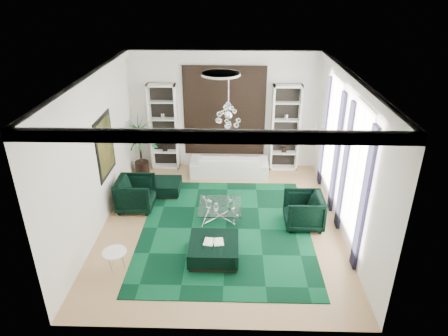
{
  "coord_description": "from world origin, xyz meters",
  "views": [
    {
      "loc": [
        0.31,
        -8.74,
        5.75
      ],
      "look_at": [
        0.07,
        0.5,
        1.32
      ],
      "focal_mm": 32.0,
      "sensor_mm": 36.0,
      "label": 1
    }
  ],
  "objects_px": {
    "ottoman_front": "(214,250)",
    "side_table": "(116,262)",
    "armchair_right": "(303,211)",
    "ottoman_side": "(166,187)",
    "armchair_left": "(136,194)",
    "sofa": "(229,164)",
    "coffee_table": "(220,212)",
    "palm": "(139,138)"
  },
  "relations": [
    {
      "from": "sofa",
      "to": "ottoman_front",
      "type": "height_order",
      "value": "sofa"
    },
    {
      "from": "armchair_right",
      "to": "ottoman_side",
      "type": "relative_size",
      "value": 1.11
    },
    {
      "from": "sofa",
      "to": "armchair_left",
      "type": "xyz_separation_m",
      "value": [
        -2.51,
        -2.16,
        0.09
      ]
    },
    {
      "from": "sofa",
      "to": "coffee_table",
      "type": "xyz_separation_m",
      "value": [
        -0.21,
        -2.6,
        -0.17
      ]
    },
    {
      "from": "sofa",
      "to": "side_table",
      "type": "bearing_deg",
      "value": 63.57
    },
    {
      "from": "sofa",
      "to": "palm",
      "type": "height_order",
      "value": "palm"
    },
    {
      "from": "coffee_table",
      "to": "sofa",
      "type": "bearing_deg",
      "value": 85.48
    },
    {
      "from": "side_table",
      "to": "sofa",
      "type": "bearing_deg",
      "value": 63.57
    },
    {
      "from": "armchair_right",
      "to": "palm",
      "type": "xyz_separation_m",
      "value": [
        -4.74,
        2.91,
        0.77
      ]
    },
    {
      "from": "side_table",
      "to": "armchair_left",
      "type": "bearing_deg",
      "value": 93.09
    },
    {
      "from": "armchair_right",
      "to": "ottoman_side",
      "type": "height_order",
      "value": "armchair_right"
    },
    {
      "from": "armchair_left",
      "to": "sofa",
      "type": "bearing_deg",
      "value": -49.27
    },
    {
      "from": "sofa",
      "to": "ottoman_side",
      "type": "relative_size",
      "value": 2.85
    },
    {
      "from": "sofa",
      "to": "coffee_table",
      "type": "bearing_deg",
      "value": 85.48
    },
    {
      "from": "side_table",
      "to": "armchair_right",
      "type": "bearing_deg",
      "value": 23.68
    },
    {
      "from": "armchair_left",
      "to": "side_table",
      "type": "bearing_deg",
      "value": -176.91
    },
    {
      "from": "ottoman_front",
      "to": "side_table",
      "type": "height_order",
      "value": "side_table"
    },
    {
      "from": "ottoman_side",
      "to": "ottoman_front",
      "type": "xyz_separation_m",
      "value": [
        1.56,
        -2.99,
        0.03
      ]
    },
    {
      "from": "armchair_right",
      "to": "side_table",
      "type": "xyz_separation_m",
      "value": [
        -4.28,
        -1.88,
        -0.19
      ]
    },
    {
      "from": "ottoman_side",
      "to": "coffee_table",
      "type": "bearing_deg",
      "value": -38.8
    },
    {
      "from": "armchair_left",
      "to": "armchair_right",
      "type": "distance_m",
      "value": 4.48
    },
    {
      "from": "side_table",
      "to": "coffee_table",
      "type": "bearing_deg",
      "value": 44.95
    },
    {
      "from": "sofa",
      "to": "palm",
      "type": "distance_m",
      "value": 2.95
    },
    {
      "from": "armchair_left",
      "to": "ottoman_front",
      "type": "bearing_deg",
      "value": -133.59
    },
    {
      "from": "ottoman_side",
      "to": "palm",
      "type": "height_order",
      "value": "palm"
    },
    {
      "from": "armchair_left",
      "to": "coffee_table",
      "type": "xyz_separation_m",
      "value": [
        2.3,
        -0.45,
        -0.26
      ]
    },
    {
      "from": "sofa",
      "to": "ottoman_front",
      "type": "xyz_separation_m",
      "value": [
        -0.28,
        -4.27,
        -0.14
      ]
    },
    {
      "from": "ottoman_front",
      "to": "coffee_table",
      "type": "bearing_deg",
      "value": 87.33
    },
    {
      "from": "palm",
      "to": "ottoman_side",
      "type": "bearing_deg",
      "value": -53.28
    },
    {
      "from": "ottoman_front",
      "to": "side_table",
      "type": "bearing_deg",
      "value": -166.86
    },
    {
      "from": "sofa",
      "to": "ottoman_side",
      "type": "xyz_separation_m",
      "value": [
        -1.85,
        -1.29,
        -0.17
      ]
    },
    {
      "from": "side_table",
      "to": "palm",
      "type": "xyz_separation_m",
      "value": [
        -0.46,
        4.78,
        0.96
      ]
    },
    {
      "from": "armchair_left",
      "to": "ottoman_side",
      "type": "xyz_separation_m",
      "value": [
        0.66,
        0.87,
        -0.26
      ]
    },
    {
      "from": "ottoman_front",
      "to": "side_table",
      "type": "relative_size",
      "value": 2.14
    },
    {
      "from": "ottoman_front",
      "to": "palm",
      "type": "distance_m",
      "value": 5.09
    },
    {
      "from": "coffee_table",
      "to": "ottoman_side",
      "type": "distance_m",
      "value": 2.1
    },
    {
      "from": "coffee_table",
      "to": "side_table",
      "type": "relative_size",
      "value": 2.15
    },
    {
      "from": "armchair_right",
      "to": "ottoman_front",
      "type": "height_order",
      "value": "armchair_right"
    },
    {
      "from": "armchair_left",
      "to": "coffee_table",
      "type": "relative_size",
      "value": 0.89
    },
    {
      "from": "armchair_left",
      "to": "ottoman_front",
      "type": "height_order",
      "value": "armchair_left"
    },
    {
      "from": "sofa",
      "to": "armchair_right",
      "type": "xyz_separation_m",
      "value": [
        1.91,
        -2.88,
        0.08
      ]
    },
    {
      "from": "coffee_table",
      "to": "ottoman_side",
      "type": "height_order",
      "value": "ottoman_side"
    }
  ]
}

